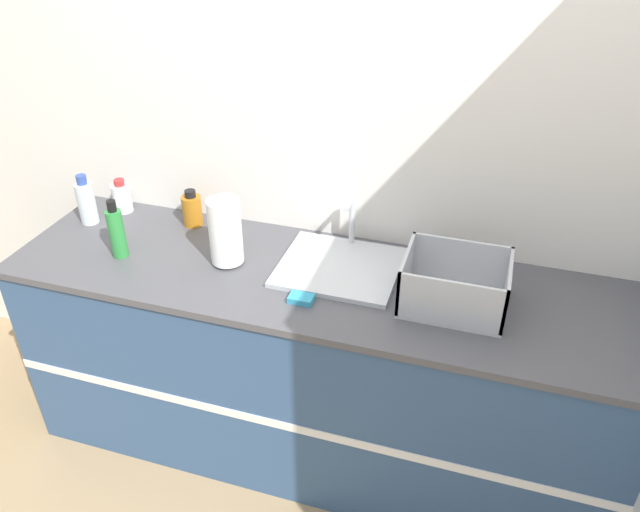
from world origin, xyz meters
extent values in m
plane|color=tan|center=(0.00, 0.00, 0.00)|extent=(12.00, 12.00, 0.00)
cube|color=silver|center=(0.00, 0.71, 1.30)|extent=(4.86, 0.06, 2.60)
cube|color=#33517A|center=(0.00, 0.34, 0.45)|extent=(2.46, 0.68, 0.91)
cube|color=white|center=(0.00, 0.00, 0.45)|extent=(2.46, 0.01, 0.04)
cube|color=#4C4C51|center=(0.00, 0.34, 0.92)|extent=(2.48, 0.70, 0.03)
cube|color=silver|center=(0.07, 0.42, 0.95)|extent=(0.47, 0.41, 0.02)
cylinder|color=silver|center=(0.07, 0.60, 1.06)|extent=(0.02, 0.02, 0.20)
cylinder|color=silver|center=(0.07, 0.55, 1.16)|extent=(0.02, 0.11, 0.02)
cylinder|color=#4C4C51|center=(-0.37, 0.33, 0.94)|extent=(0.10, 0.10, 0.01)
cylinder|color=white|center=(-0.37, 0.33, 1.08)|extent=(0.13, 0.13, 0.27)
cube|color=#B7BABF|center=(0.53, 0.32, 0.94)|extent=(0.37, 0.29, 0.01)
cube|color=#B7BABF|center=(0.53, 0.18, 1.04)|extent=(0.37, 0.01, 0.18)
cube|color=#B7BABF|center=(0.53, 0.46, 1.04)|extent=(0.37, 0.01, 0.18)
cube|color=#B7BABF|center=(0.35, 0.32, 1.04)|extent=(0.01, 0.29, 0.18)
cube|color=#B7BABF|center=(0.71, 0.32, 1.04)|extent=(0.01, 0.29, 0.18)
cylinder|color=silver|center=(-1.09, 0.45, 1.03)|extent=(0.08, 0.08, 0.19)
cylinder|color=#334C9E|center=(-1.09, 0.45, 1.15)|extent=(0.04, 0.04, 0.04)
cylinder|color=#B26B19|center=(-0.64, 0.57, 1.01)|extent=(0.09, 0.09, 0.14)
cylinder|color=black|center=(-0.64, 0.57, 1.09)|extent=(0.05, 0.05, 0.03)
cylinder|color=#2D8C3D|center=(-0.81, 0.25, 1.04)|extent=(0.06, 0.06, 0.21)
cylinder|color=black|center=(-0.81, 0.25, 1.17)|extent=(0.04, 0.04, 0.05)
cylinder|color=white|center=(-1.01, 0.59, 1.00)|extent=(0.08, 0.08, 0.13)
cylinder|color=red|center=(-1.01, 0.59, 1.08)|extent=(0.05, 0.05, 0.03)
cube|color=#3399BF|center=(0.00, 0.17, 0.95)|extent=(0.09, 0.06, 0.02)
camera|label=1|loc=(0.62, -1.57, 2.30)|focal=35.00mm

